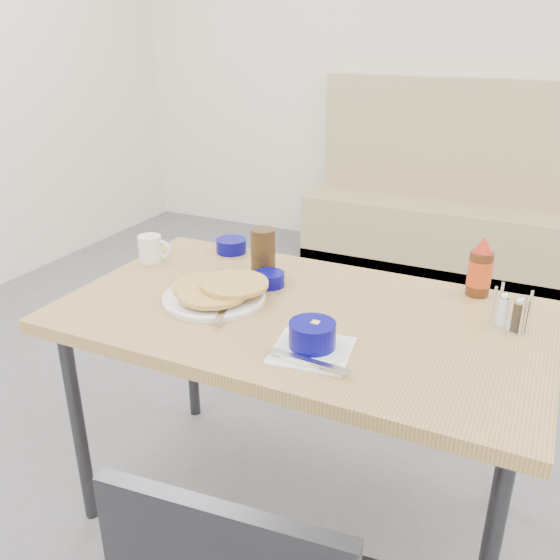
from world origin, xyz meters
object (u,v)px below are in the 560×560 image
at_px(grits_setting, 312,339).
at_px(amber_tumbler, 263,251).
at_px(syrup_bottle, 480,270).
at_px(pancake_plate, 216,292).
at_px(condiment_caddy, 510,314).
at_px(dining_table, 300,329).
at_px(creamer_bowl, 231,246).
at_px(booth_bench, 449,215).
at_px(coffee_mug, 151,248).
at_px(butter_bowl, 269,279).

relative_size(grits_setting, amber_tumbler, 1.56).
height_order(grits_setting, syrup_bottle, syrup_bottle).
height_order(pancake_plate, condiment_caddy, condiment_caddy).
xyz_separation_m(dining_table, amber_tumbler, (-0.23, 0.21, 0.14)).
height_order(creamer_bowl, amber_tumbler, amber_tumbler).
relative_size(booth_bench, syrup_bottle, 10.01).
height_order(pancake_plate, syrup_bottle, syrup_bottle).
xyz_separation_m(dining_table, creamer_bowl, (-0.43, 0.34, 0.09)).
relative_size(amber_tumbler, condiment_caddy, 1.33).
xyz_separation_m(dining_table, coffee_mug, (-0.64, 0.14, 0.11)).
bearing_deg(booth_bench, syrup_bottle, -78.44).
bearing_deg(pancake_plate, condiment_caddy, 12.91).
bearing_deg(amber_tumbler, creamer_bowl, 146.77).
xyz_separation_m(dining_table, butter_bowl, (-0.16, 0.13, 0.08)).
height_order(coffee_mug, amber_tumbler, amber_tumbler).
bearing_deg(butter_bowl, dining_table, -37.75).
bearing_deg(syrup_bottle, butter_bowl, -160.83).
bearing_deg(creamer_bowl, grits_setting, -44.78).
bearing_deg(coffee_mug, grits_setting, -24.50).
distance_m(dining_table, pancake_plate, 0.28).
bearing_deg(dining_table, booth_bench, 90.00).
relative_size(coffee_mug, creamer_bowl, 1.08).
relative_size(pancake_plate, syrup_bottle, 1.67).
bearing_deg(pancake_plate, syrup_bottle, 27.88).
distance_m(coffee_mug, condiment_caddy, 1.20).
distance_m(amber_tumbler, condiment_caddy, 0.79).
bearing_deg(dining_table, coffee_mug, 167.41).
bearing_deg(pancake_plate, grits_setting, -23.29).
relative_size(coffee_mug, grits_setting, 0.49).
bearing_deg(grits_setting, dining_table, 120.76).
height_order(dining_table, coffee_mug, coffee_mug).
xyz_separation_m(pancake_plate, creamer_bowl, (-0.16, 0.38, 0.00)).
xyz_separation_m(booth_bench, creamer_bowl, (-0.43, -2.19, 0.43)).
distance_m(pancake_plate, syrup_bottle, 0.81).
distance_m(booth_bench, butter_bowl, 2.45).
bearing_deg(grits_setting, coffee_mug, 155.50).
relative_size(butter_bowl, syrup_bottle, 0.51).
height_order(grits_setting, amber_tumbler, amber_tumbler).
bearing_deg(coffee_mug, butter_bowl, -1.83).
xyz_separation_m(pancake_plate, condiment_caddy, (0.83, 0.19, 0.02)).
height_order(dining_table, butter_bowl, butter_bowl).
xyz_separation_m(butter_bowl, syrup_bottle, (0.61, 0.21, 0.06)).
bearing_deg(creamer_bowl, butter_bowl, -39.08).
distance_m(coffee_mug, syrup_bottle, 1.10).
height_order(coffee_mug, butter_bowl, coffee_mug).
distance_m(dining_table, coffee_mug, 0.66).
relative_size(creamer_bowl, butter_bowl, 1.14).
distance_m(coffee_mug, butter_bowl, 0.47).
height_order(creamer_bowl, butter_bowl, creamer_bowl).
bearing_deg(booth_bench, pancake_plate, -95.86).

